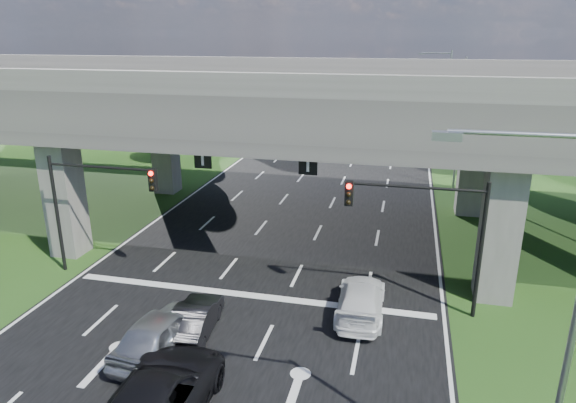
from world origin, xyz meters
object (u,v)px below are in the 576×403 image
at_px(signal_right, 429,221).
at_px(car_trailing, 158,398).
at_px(streetlight_beyond, 444,91).
at_px(car_silver, 162,332).
at_px(signal_left, 93,195).
at_px(streetlight_far, 455,113).
at_px(car_dark, 195,319).
at_px(streetlight_near, 556,314).
at_px(car_white, 361,299).

height_order(signal_right, car_trailing, signal_right).
relative_size(streetlight_beyond, car_silver, 2.03).
xyz_separation_m(signal_left, car_trailing, (7.62, -8.85, -3.30)).
relative_size(signal_right, signal_left, 1.00).
bearing_deg(car_trailing, streetlight_far, -110.81).
bearing_deg(signal_right, streetlight_beyond, 86.39).
xyz_separation_m(streetlight_far, car_dark, (-11.15, -24.08, -5.14)).
distance_m(signal_left, streetlight_far, 26.95).
distance_m(signal_left, car_trailing, 12.13).
height_order(signal_right, streetlight_beyond, streetlight_beyond).
bearing_deg(car_dark, signal_left, -37.25).
xyz_separation_m(streetlight_far, car_trailing, (-10.30, -28.90, -4.96)).
bearing_deg(streetlight_near, car_trailing, 173.92).
bearing_deg(car_trailing, streetlight_near, 172.72).
xyz_separation_m(signal_right, car_white, (-2.56, -0.94, -3.45)).
relative_size(streetlight_far, streetlight_beyond, 1.00).
xyz_separation_m(signal_right, car_dark, (-8.88, -4.02, -3.48)).
distance_m(car_white, car_trailing, 9.61).
xyz_separation_m(streetlight_near, car_trailing, (-10.30, 1.10, -4.96)).
distance_m(car_silver, car_trailing, 3.80).
xyz_separation_m(signal_left, streetlight_beyond, (17.92, 36.06, 1.66)).
distance_m(streetlight_far, car_silver, 28.53).
bearing_deg(car_white, signal_left, -5.73).
relative_size(streetlight_near, car_white, 2.06).
bearing_deg(car_silver, car_trailing, 120.50).
xyz_separation_m(streetlight_beyond, car_white, (-4.83, -37.00, -5.11)).
relative_size(streetlight_near, streetlight_far, 1.00).
distance_m(signal_right, streetlight_near, 10.33).
xyz_separation_m(streetlight_far, streetlight_beyond, (0.00, 16.00, 0.00)).
distance_m(signal_left, streetlight_beyond, 40.30).
bearing_deg(car_white, signal_right, -161.37).
height_order(streetlight_near, streetlight_far, same).
bearing_deg(streetlight_far, signal_right, -96.47).
height_order(streetlight_far, car_silver, streetlight_far).
bearing_deg(signal_left, streetlight_near, -29.02).
height_order(streetlight_near, streetlight_beyond, same).
height_order(streetlight_far, car_trailing, streetlight_far).
height_order(streetlight_near, car_dark, streetlight_near).
xyz_separation_m(car_silver, car_dark, (0.74, 1.38, -0.16)).
distance_m(streetlight_beyond, car_silver, 43.41).
bearing_deg(streetlight_beyond, signal_left, -116.43).
bearing_deg(car_trailing, streetlight_beyond, -104.11).
relative_size(signal_right, car_silver, 1.22).
bearing_deg(streetlight_beyond, signal_right, -93.61).
relative_size(signal_left, car_white, 1.24).
relative_size(car_dark, car_trailing, 0.67).
height_order(signal_left, streetlight_beyond, streetlight_beyond).
distance_m(signal_left, car_white, 13.57).
bearing_deg(signal_right, car_dark, -155.66).
height_order(signal_right, streetlight_near, streetlight_near).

